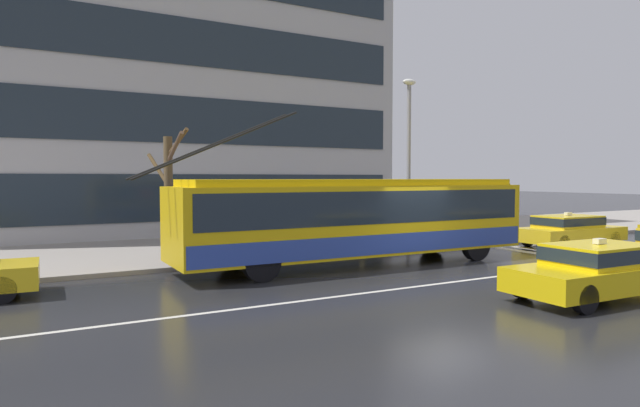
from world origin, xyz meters
TOP-DOWN VIEW (x-y plane):
  - ground_plane at (0.00, 0.00)m, footprint 160.00×160.00m
  - sidewalk_slab at (0.00, 9.01)m, footprint 80.00×10.00m
  - crosswalk_stripe_edge_near at (5.84, 1.01)m, footprint 0.44×4.40m
  - crosswalk_stripe_inner_a at (6.74, 1.01)m, footprint 0.44×4.40m
  - crosswalk_stripe_center at (7.64, 1.01)m, footprint 0.44×4.40m
  - crosswalk_stripe_inner_b at (8.54, 1.01)m, footprint 0.44×4.40m
  - crosswalk_stripe_edge_far at (9.44, 1.01)m, footprint 0.44×4.40m
  - lane_centre_line at (0.00, -1.20)m, footprint 72.00×0.14m
  - trolleybus at (-1.34, 2.41)m, footprint 12.90×2.64m
  - taxi_oncoming_near at (0.78, -4.30)m, footprint 4.26×1.94m
  - taxi_ahead_of_bus at (8.68, 2.11)m, footprint 4.66×1.99m
  - pedestrian_at_shelter at (0.83, 5.49)m, footprint 1.45×1.45m
  - pedestrian_approaching_curb at (-3.08, 6.46)m, footprint 1.48×1.48m
  - pedestrian_walking_past at (-4.54, 4.54)m, footprint 1.13×1.13m
  - street_lamp at (2.81, 5.11)m, footprint 0.60×0.32m
  - street_tree_bare at (-6.56, 5.57)m, footprint 0.89×2.43m
  - office_tower_corner_left at (-3.88, 19.66)m, footprint 22.51×15.49m

SIDE VIEW (x-z plane):
  - ground_plane at x=0.00m, z-range 0.00..0.00m
  - lane_centre_line at x=0.00m, z-range 0.00..0.01m
  - crosswalk_stripe_edge_near at x=5.84m, z-range 0.00..0.01m
  - crosswalk_stripe_inner_a at x=6.74m, z-range 0.00..0.01m
  - crosswalk_stripe_center at x=7.64m, z-range 0.00..0.01m
  - crosswalk_stripe_inner_b at x=8.54m, z-range 0.00..0.01m
  - crosswalk_stripe_edge_far at x=9.44m, z-range 0.00..0.01m
  - sidewalk_slab at x=0.00m, z-range 0.00..0.14m
  - taxi_oncoming_near at x=0.78m, z-range 0.01..1.40m
  - taxi_ahead_of_bus at x=8.68m, z-range 0.01..1.40m
  - trolleybus at x=-1.34m, z-range -0.83..3.87m
  - pedestrian_walking_past at x=-4.54m, z-range 0.77..2.73m
  - pedestrian_approaching_curb at x=-3.08m, z-range 0.76..2.75m
  - pedestrian_at_shelter at x=0.83m, z-range 0.76..2.80m
  - street_tree_bare at x=-6.56m, z-range 0.27..4.49m
  - street_lamp at x=2.81m, z-range 0.75..7.30m
  - office_tower_corner_left at x=-3.88m, z-range 0.01..21.30m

